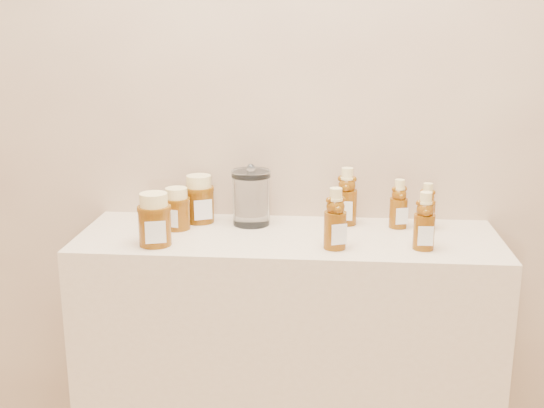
# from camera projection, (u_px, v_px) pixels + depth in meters

# --- Properties ---
(wall_back) EXTENTS (3.50, 0.02, 2.70)m
(wall_back) POSITION_uv_depth(u_px,v_px,m) (293.00, 70.00, 2.02)
(wall_back) COLOR tan
(wall_back) RESTS_ON ground
(display_table) EXTENTS (1.20, 0.40, 0.90)m
(display_table) POSITION_uv_depth(u_px,v_px,m) (287.00, 377.00, 2.06)
(display_table) COLOR beige
(display_table) RESTS_ON ground
(bear_bottle_back_left) EXTENTS (0.08, 0.08, 0.20)m
(bear_bottle_back_left) POSITION_uv_depth(u_px,v_px,m) (347.00, 193.00, 2.03)
(bear_bottle_back_left) COLOR #603007
(bear_bottle_back_left) RESTS_ON display_table
(bear_bottle_back_mid) EXTENTS (0.07, 0.07, 0.16)m
(bear_bottle_back_mid) POSITION_uv_depth(u_px,v_px,m) (399.00, 201.00, 2.00)
(bear_bottle_back_mid) COLOR #603007
(bear_bottle_back_mid) RESTS_ON display_table
(bear_bottle_back_right) EXTENTS (0.06, 0.06, 0.15)m
(bear_bottle_back_right) POSITION_uv_depth(u_px,v_px,m) (427.00, 203.00, 1.99)
(bear_bottle_back_right) COLOR #603007
(bear_bottle_back_right) RESTS_ON display_table
(bear_bottle_front_left) EXTENTS (0.08, 0.08, 0.19)m
(bear_bottle_front_left) POSITION_uv_depth(u_px,v_px,m) (335.00, 215.00, 1.81)
(bear_bottle_front_left) COLOR #603007
(bear_bottle_front_left) RESTS_ON display_table
(bear_bottle_front_right) EXTENTS (0.06, 0.06, 0.18)m
(bear_bottle_front_right) POSITION_uv_depth(u_px,v_px,m) (425.00, 217.00, 1.81)
(bear_bottle_front_right) COLOR #603007
(bear_bottle_front_right) RESTS_ON display_table
(honey_jar_left) EXTENTS (0.10, 0.10, 0.12)m
(honey_jar_left) POSITION_uv_depth(u_px,v_px,m) (177.00, 209.00, 1.99)
(honey_jar_left) COLOR #603007
(honey_jar_left) RESTS_ON display_table
(honey_jar_back) EXTENTS (0.12, 0.12, 0.14)m
(honey_jar_back) POSITION_uv_depth(u_px,v_px,m) (199.00, 199.00, 2.06)
(honey_jar_back) COLOR #603007
(honey_jar_back) RESTS_ON display_table
(honey_jar_front) EXTENTS (0.11, 0.11, 0.15)m
(honey_jar_front) POSITION_uv_depth(u_px,v_px,m) (154.00, 219.00, 1.84)
(honey_jar_front) COLOR #603007
(honey_jar_front) RESTS_ON display_table
(glass_canister) EXTENTS (0.12, 0.12, 0.18)m
(glass_canister) POSITION_uv_depth(u_px,v_px,m) (251.00, 195.00, 2.03)
(glass_canister) COLOR white
(glass_canister) RESTS_ON display_table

